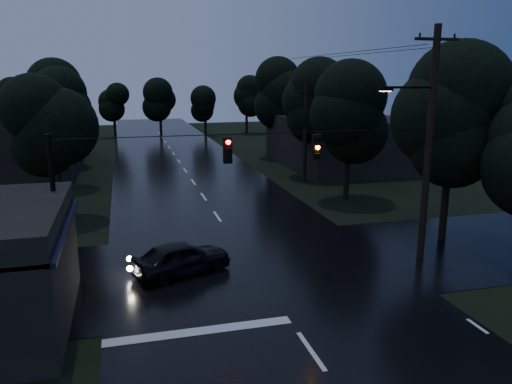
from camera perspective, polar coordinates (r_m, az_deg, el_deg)
name	(u,v)px	position (r m, az deg, el deg)	size (l,w,h in m)	color
main_road	(193,182)	(38.57, -7.17, 1.10)	(12.00, 120.00, 0.02)	black
cross_street	(252,267)	(21.56, -0.48, -8.51)	(60.00, 9.00, 0.02)	black
building_far_right	(341,141)	(45.92, 9.68, 5.71)	(10.00, 14.00, 4.40)	black
building_far_left	(17,140)	(48.57, -25.64, 5.37)	(10.00, 16.00, 5.00)	black
utility_pole_main	(427,141)	(22.36, 18.98, 5.50)	(3.50, 0.30, 10.00)	black
utility_pole_far	(305,132)	(38.04, 5.65, 6.89)	(2.00, 0.30, 7.50)	black
anchor_pole_left	(56,218)	(19.23, -21.91, -2.75)	(0.18, 0.18, 6.00)	black
span_signals	(272,147)	(19.41, 1.84, 5.11)	(15.00, 0.37, 1.12)	black
tree_corner_near	(452,119)	(25.40, 21.51, 7.80)	(4.48, 4.48, 9.44)	black
tree_left_a	(47,127)	(29.81, -22.76, 6.89)	(3.92, 3.92, 8.26)	black
tree_left_b	(53,111)	(37.77, -22.17, 8.61)	(4.20, 4.20, 8.85)	black
tree_left_c	(60,99)	(47.74, -21.51, 9.85)	(4.48, 4.48, 9.44)	black
tree_right_a	(349,114)	(32.66, 10.61, 8.79)	(4.20, 4.20, 8.85)	black
tree_right_b	(312,102)	(40.21, 6.47, 10.23)	(4.48, 4.48, 9.44)	black
tree_right_c	(281,93)	(49.81, 2.89, 11.26)	(4.76, 4.76, 10.03)	black
car	(181,258)	(20.80, -8.52, -7.44)	(1.64, 4.08, 1.39)	black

